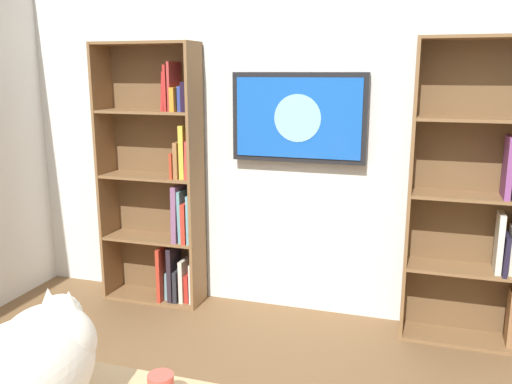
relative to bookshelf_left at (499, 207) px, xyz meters
name	(u,v)px	position (x,y,z in m)	size (l,w,h in m)	color
wall_back	(308,129)	(1.26, -0.17, 0.43)	(4.52, 0.06, 2.70)	silver
bookshelf_left	(499,207)	(0.00, 0.00, 0.00)	(0.88, 0.28, 1.96)	brown
bookshelf_right	(163,187)	(2.33, 0.00, -0.02)	(0.77, 0.28, 1.95)	brown
wall_mounted_tv	(299,118)	(1.31, -0.08, 0.52)	(0.95, 0.07, 0.62)	black
cat	(29,369)	(1.50, 2.45, 0.01)	(0.33, 0.68, 0.35)	silver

